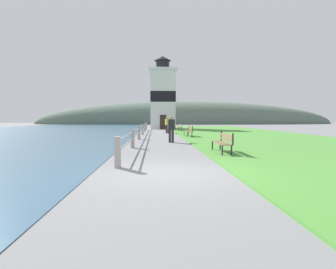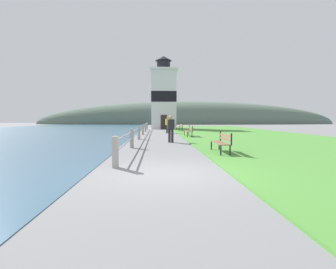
{
  "view_description": "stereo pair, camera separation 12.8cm",
  "coord_description": "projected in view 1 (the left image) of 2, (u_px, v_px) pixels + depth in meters",
  "views": [
    {
      "loc": [
        -0.42,
        -7.12,
        1.54
      ],
      "look_at": [
        0.57,
        12.63,
        0.3
      ],
      "focal_mm": 28.0,
      "sensor_mm": 36.0,
      "label": 1
    },
    {
      "loc": [
        -0.29,
        -7.13,
        1.54
      ],
      "look_at": [
        0.57,
        12.63,
        0.3
      ],
      "focal_mm": 28.0,
      "sensor_mm": 36.0,
      "label": 2
    }
  ],
  "objects": [
    {
      "name": "person_strolling",
      "position": [
        171.0,
        128.0,
        16.51
      ],
      "size": [
        0.45,
        0.3,
        1.71
      ],
      "rotation": [
        0.0,
        0.0,
        1.76
      ],
      "color": "#28282D",
      "rests_on": "ground_plane"
    },
    {
      "name": "grass_verge",
      "position": [
        243.0,
        135.0,
        24.09
      ],
      "size": [
        12.0,
        49.63,
        0.06
      ],
      "color": "#4C8E38",
      "rests_on": "ground_plane"
    },
    {
      "name": "distant_hillside",
      "position": [
        186.0,
        124.0,
        70.5
      ],
      "size": [
        80.0,
        16.0,
        12.0
      ],
      "color": "#566B5B",
      "rests_on": "ground_plane"
    },
    {
      "name": "park_bench_near",
      "position": [
        223.0,
        141.0,
        11.32
      ],
      "size": [
        0.49,
        1.95,
        0.94
      ],
      "rotation": [
        0.0,
        0.0,
        3.13
      ],
      "color": "brown",
      "rests_on": "ground_plane"
    },
    {
      "name": "seawall_railing",
      "position": [
        141.0,
        130.0,
        21.62
      ],
      "size": [
        0.18,
        27.31,
        0.98
      ],
      "color": "#A8A399",
      "rests_on": "ground_plane"
    },
    {
      "name": "ground_plane",
      "position": [
        170.0,
        174.0,
        7.22
      ],
      "size": [
        160.0,
        160.0,
        0.0
      ],
      "primitive_type": "plane",
      "color": "slate"
    },
    {
      "name": "park_bench_far",
      "position": [
        179.0,
        127.0,
        30.87
      ],
      "size": [
        0.64,
        1.91,
        0.94
      ],
      "rotation": [
        0.0,
        0.0,
        3.23
      ],
      "color": "brown",
      "rests_on": "ground_plane"
    },
    {
      "name": "park_bench_midway",
      "position": [
        189.0,
        130.0,
        21.41
      ],
      "size": [
        0.49,
        2.0,
        0.94
      ],
      "rotation": [
        0.0,
        0.0,
        3.15
      ],
      "color": "brown",
      "rests_on": "ground_plane"
    },
    {
      "name": "person_by_railing",
      "position": [
        167.0,
        124.0,
        26.63
      ],
      "size": [
        0.46,
        0.34,
        1.71
      ],
      "rotation": [
        0.0,
        0.0,
        1.86
      ],
      "color": "#28282D",
      "rests_on": "ground_plane"
    },
    {
      "name": "lighthouse",
      "position": [
        163.0,
        96.0,
        38.08
      ],
      "size": [
        4.04,
        4.04,
        10.49
      ],
      "color": "white",
      "rests_on": "ground_plane"
    }
  ]
}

